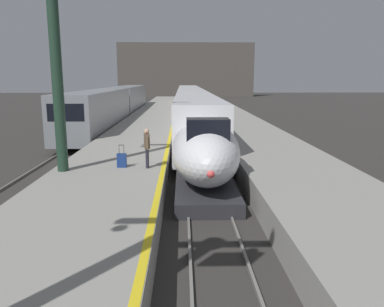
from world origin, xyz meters
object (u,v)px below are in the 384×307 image
(highspeed_train_main, at_px, (192,106))
(passenger_near_edge, at_px, (147,145))
(station_column_mid, at_px, (54,37))
(regional_train_adjacent, at_px, (116,104))
(rolling_suitcase, at_px, (122,160))

(highspeed_train_main, height_order, passenger_near_edge, highspeed_train_main)
(highspeed_train_main, relative_size, passenger_near_edge, 33.53)
(highspeed_train_main, height_order, station_column_mid, station_column_mid)
(station_column_mid, bearing_deg, regional_train_adjacent, 94.80)
(highspeed_train_main, xyz_separation_m, regional_train_adjacent, (-8.10, 1.78, 0.17))
(station_column_mid, xyz_separation_m, rolling_suitcase, (2.34, 0.57, -5.05))
(regional_train_adjacent, height_order, passenger_near_edge, regional_train_adjacent)
(regional_train_adjacent, xyz_separation_m, rolling_suitcase, (4.54, -25.62, -0.77))
(station_column_mid, bearing_deg, passenger_near_edge, 7.49)
(highspeed_train_main, distance_m, station_column_mid, 25.50)
(passenger_near_edge, height_order, rolling_suitcase, passenger_near_edge)
(station_column_mid, bearing_deg, rolling_suitcase, 13.74)
(station_column_mid, xyz_separation_m, passenger_near_edge, (3.45, 0.45, -4.37))
(regional_train_adjacent, bearing_deg, rolling_suitcase, -79.95)
(highspeed_train_main, height_order, rolling_suitcase, highspeed_train_main)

